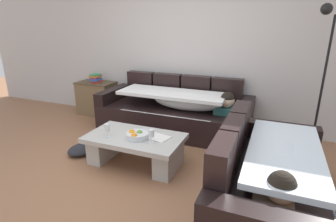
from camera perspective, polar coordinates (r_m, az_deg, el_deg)
name	(u,v)px	position (r m, az deg, el deg)	size (l,w,h in m)	color
ground_plane	(119,179)	(3.23, -10.48, -14.13)	(14.00, 14.00, 0.00)	#906041
back_wall	(183,46)	(4.69, 3.17, 13.78)	(9.00, 0.10, 2.70)	beige
couch_along_wall	(176,112)	(4.37, 1.82, -0.22)	(2.45, 0.92, 0.88)	black
couch_near_window	(269,182)	(2.67, 20.79, -14.10)	(0.92, 1.83, 0.88)	black
coffee_table	(135,146)	(3.41, -7.01, -7.49)	(1.20, 0.68, 0.38)	#B3B2AD
fruit_bowl	(137,135)	(3.27, -6.62, -5.13)	(0.28, 0.28, 0.10)	silver
wine_glass_near_left	(107,128)	(3.35, -12.89, -3.54)	(0.07, 0.07, 0.17)	silver
wine_glass_near_right	(151,134)	(3.11, -3.59, -4.86)	(0.07, 0.07, 0.17)	silver
open_magazine	(158,137)	(3.28, -2.19, -5.66)	(0.28, 0.21, 0.01)	white
side_cabinet	(97,98)	(5.39, -14.99, 2.66)	(0.72, 0.44, 0.64)	brown
book_stack_on_cabinet	(96,78)	(5.29, -15.20, 6.81)	(0.18, 0.23, 0.16)	red
floor_lamp	(321,71)	(4.07, 29.92, 7.41)	(0.33, 0.31, 1.95)	black
crumpled_garment	(82,149)	(3.90, -17.95, -7.80)	(0.40, 0.32, 0.12)	#232328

